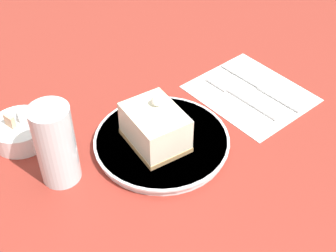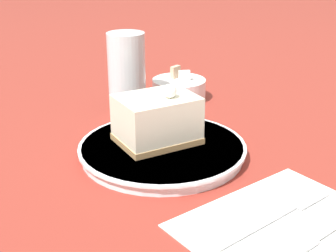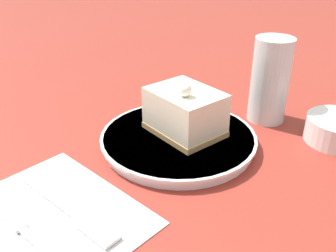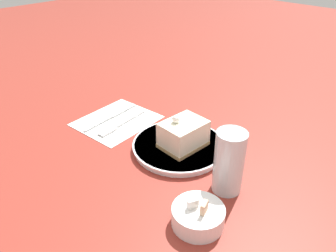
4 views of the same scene
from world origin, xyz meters
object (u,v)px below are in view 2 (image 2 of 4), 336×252
(fork, at_px, (283,211))
(sugar_bowl, at_px, (179,89))
(drinking_glass, at_px, (127,75))
(knife, at_px, (302,246))
(cake_slice, at_px, (157,119))
(plate, at_px, (164,150))

(fork, bearing_deg, sugar_bowl, 156.13)
(drinking_glass, bearing_deg, fork, -0.79)
(knife, distance_m, drinking_glass, 0.41)
(cake_slice, bearing_deg, sugar_bowl, 141.66)
(plate, xyz_separation_m, fork, (0.19, 0.03, -0.00))
(plate, relative_size, drinking_glass, 1.66)
(sugar_bowl, height_order, drinking_glass, drinking_glass)
(cake_slice, bearing_deg, drinking_glass, 169.59)
(knife, height_order, sugar_bowl, sugar_bowl)
(plate, bearing_deg, drinking_glass, 167.75)
(sugar_bowl, bearing_deg, cake_slice, -41.51)
(plate, bearing_deg, sugar_bowl, 141.08)
(plate, xyz_separation_m, drinking_glass, (-0.17, 0.04, 0.06))
(plate, bearing_deg, cake_slice, -179.05)
(sugar_bowl, relative_size, drinking_glass, 0.71)
(cake_slice, relative_size, fork, 0.64)
(fork, relative_size, sugar_bowl, 1.76)
(plate, relative_size, cake_slice, 2.09)
(plate, relative_size, fork, 1.33)
(drinking_glass, bearing_deg, cake_slice, -13.59)
(fork, relative_size, drinking_glass, 1.25)
(knife, bearing_deg, sugar_bowl, 154.58)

